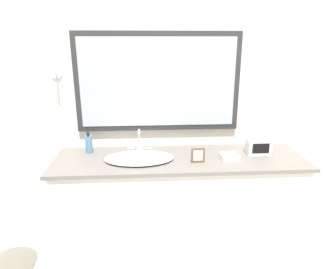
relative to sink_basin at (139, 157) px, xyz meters
name	(u,v)px	position (x,y,z in m)	size (l,w,h in m)	color
wall_back	(176,104)	(0.33, 0.35, 0.36)	(8.00, 0.18, 2.55)	silver
vanity_counter	(180,206)	(0.33, 0.02, -0.47)	(2.04, 0.61, 0.90)	beige
sink_basin	(139,157)	(0.00, 0.00, 0.00)	(0.55, 0.38, 0.20)	white
soap_bottle	(89,144)	(-0.43, 0.19, 0.06)	(0.06, 0.06, 0.19)	teal
appliance_box	(259,146)	(1.00, 0.08, 0.04)	(0.20, 0.11, 0.13)	white
picture_frame	(198,155)	(0.46, -0.09, 0.04)	(0.11, 0.01, 0.12)	brown
hand_towel_near_sink	(230,156)	(0.73, -0.02, 0.00)	(0.14, 0.14, 0.04)	white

